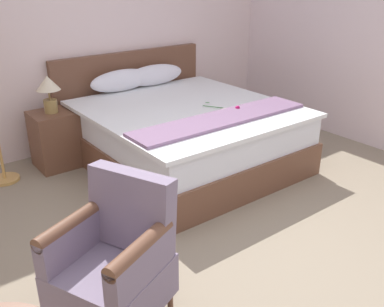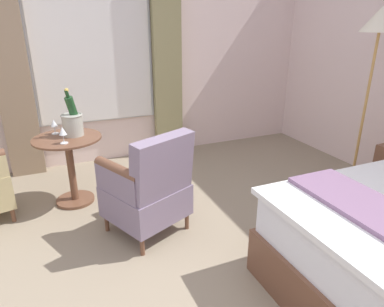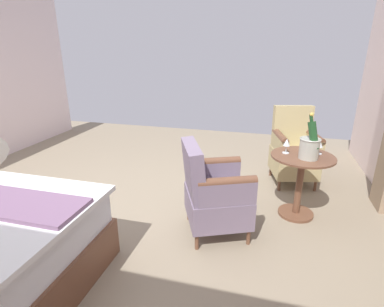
# 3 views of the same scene
# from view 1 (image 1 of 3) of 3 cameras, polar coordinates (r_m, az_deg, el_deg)

# --- Properties ---
(ground_plane) EXTENTS (7.20, 7.20, 0.00)m
(ground_plane) POSITION_cam_1_polar(r_m,az_deg,el_deg) (3.21, 6.73, -14.47)
(ground_plane) COLOR gray
(wall_headboard_side) EXTENTS (5.70, 0.12, 2.73)m
(wall_headboard_side) POSITION_cam_1_polar(r_m,az_deg,el_deg) (5.06, -16.77, 15.69)
(wall_headboard_side) COLOR silver
(wall_headboard_side) RESTS_ON ground
(bed) EXTENTS (1.98, 2.24, 1.05)m
(bed) POSITION_cam_1_polar(r_m,az_deg,el_deg) (4.63, -1.49, 3.05)
(bed) COLOR brown
(bed) RESTS_ON ground
(nightstand) EXTENTS (0.46, 0.43, 0.60)m
(nightstand) POSITION_cam_1_polar(r_m,az_deg,el_deg) (4.76, -17.76, 1.79)
(nightstand) COLOR brown
(nightstand) RESTS_ON ground
(bedside_lamp) EXTENTS (0.24, 0.24, 0.38)m
(bedside_lamp) POSITION_cam_1_polar(r_m,az_deg,el_deg) (4.59, -18.61, 8.24)
(bedside_lamp) COLOR #9C8046
(bedside_lamp) RESTS_ON nightstand
(armchair_by_window) EXTENTS (0.77, 0.75, 0.91)m
(armchair_by_window) POSITION_cam_1_polar(r_m,az_deg,el_deg) (2.57, -10.27, -13.93)
(armchair_by_window) COLOR brown
(armchair_by_window) RESTS_ON ground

